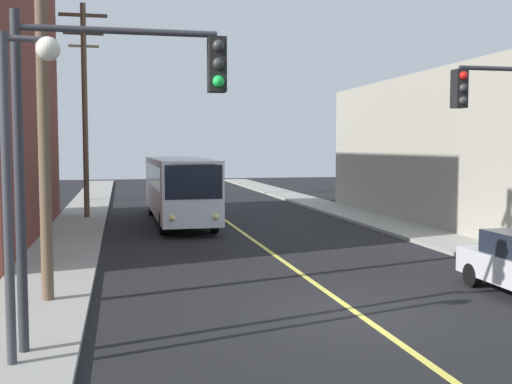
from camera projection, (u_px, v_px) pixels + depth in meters
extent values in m
plane|color=black|center=(357.00, 313.00, 14.07)|extent=(120.00, 120.00, 0.00)
cube|color=gray|center=(64.00, 250.00, 22.26)|extent=(2.50, 90.00, 0.15)
cube|color=gray|center=(432.00, 237.00, 25.36)|extent=(2.50, 90.00, 0.15)
cube|color=#D8CC4C|center=(237.00, 228.00, 28.69)|extent=(0.16, 60.00, 0.01)
cube|color=black|center=(39.00, 200.00, 25.43)|extent=(0.06, 11.75, 1.30)
cube|color=black|center=(37.00, 122.00, 25.19)|extent=(0.06, 11.75, 1.30)
cube|color=black|center=(35.00, 42.00, 24.96)|extent=(0.06, 11.75, 1.30)
cube|color=gray|center=(505.00, 149.00, 32.36)|extent=(12.00, 18.74, 7.29)
cube|color=black|center=(399.00, 190.00, 31.24)|extent=(0.06, 13.12, 1.30)
cube|color=black|center=(400.00, 127.00, 31.01)|extent=(0.06, 13.12, 1.30)
cube|color=silver|center=(178.00, 186.00, 30.93)|extent=(2.72, 12.03, 2.75)
cube|color=black|center=(194.00, 182.00, 25.09)|extent=(2.35, 0.11, 1.40)
cube|color=black|center=(168.00, 169.00, 36.69)|extent=(2.30, 0.11, 1.10)
cube|color=black|center=(153.00, 176.00, 30.61)|extent=(0.20, 10.20, 1.10)
cube|color=black|center=(203.00, 175.00, 31.18)|extent=(0.20, 10.20, 1.10)
cube|color=orange|center=(194.00, 167.00, 25.05)|extent=(1.79, 0.09, 0.30)
sphere|color=#F9D872|center=(172.00, 218.00, 24.95)|extent=(0.24, 0.24, 0.24)
sphere|color=#F9D872|center=(216.00, 217.00, 25.36)|extent=(0.24, 0.24, 0.24)
cylinder|color=black|center=(163.00, 223.00, 26.70)|extent=(0.31, 1.00, 1.00)
cylinder|color=black|center=(214.00, 221.00, 27.21)|extent=(0.31, 1.00, 1.00)
cylinder|color=black|center=(152.00, 206.00, 34.17)|extent=(0.31, 1.00, 1.00)
cylinder|color=black|center=(192.00, 205.00, 34.68)|extent=(0.31, 1.00, 1.00)
cylinder|color=black|center=(472.00, 275.00, 16.73)|extent=(0.23, 0.64, 0.64)
cylinder|color=brown|center=(42.00, 63.00, 14.33)|extent=(0.28, 0.28, 11.18)
cylinder|color=brown|center=(85.00, 111.00, 31.64)|extent=(0.28, 0.28, 10.89)
cube|color=#4C3D2D|center=(83.00, 15.00, 31.29)|extent=(2.40, 0.16, 0.16)
cube|color=#4C3D2D|center=(83.00, 33.00, 31.35)|extent=(2.00, 0.16, 0.16)
cylinder|color=brown|center=(85.00, 112.00, 42.03)|extent=(0.28, 0.28, 11.92)
cube|color=#4C3D2D|center=(84.00, 33.00, 41.64)|extent=(2.40, 0.16, 0.16)
cube|color=#4C3D2D|center=(84.00, 46.00, 41.70)|extent=(2.00, 0.16, 0.16)
cylinder|color=#2D2D33|center=(20.00, 184.00, 10.80)|extent=(0.18, 0.18, 6.00)
cylinder|color=#2D2D33|center=(119.00, 31.00, 10.98)|extent=(3.50, 0.12, 0.12)
cube|color=black|center=(217.00, 65.00, 11.39)|extent=(0.32, 0.36, 1.00)
sphere|color=#2D2D2D|center=(218.00, 46.00, 11.18)|extent=(0.22, 0.22, 0.22)
sphere|color=#2D2D2D|center=(218.00, 64.00, 11.20)|extent=(0.22, 0.22, 0.22)
sphere|color=green|center=(219.00, 81.00, 11.23)|extent=(0.22, 0.22, 0.22)
cube|color=black|center=(459.00, 89.00, 16.10)|extent=(0.32, 0.36, 1.00)
sphere|color=red|center=(463.00, 76.00, 15.89)|extent=(0.22, 0.22, 0.22)
sphere|color=#2D2D2D|center=(463.00, 88.00, 15.92)|extent=(0.22, 0.22, 0.22)
sphere|color=#2D2D2D|center=(463.00, 101.00, 15.94)|extent=(0.22, 0.22, 0.22)
cylinder|color=#38383D|center=(7.00, 201.00, 10.18)|extent=(0.16, 0.16, 5.50)
cylinder|color=#38383D|center=(25.00, 39.00, 10.06)|extent=(0.70, 0.10, 0.10)
sphere|color=#EAE5C6|center=(48.00, 49.00, 10.14)|extent=(0.40, 0.40, 0.40)
cylinder|color=red|center=(503.00, 248.00, 20.02)|extent=(0.26, 0.26, 0.70)
sphere|color=gold|center=(503.00, 237.00, 19.99)|extent=(0.24, 0.24, 0.24)
cylinder|color=red|center=(498.00, 245.00, 19.98)|extent=(0.12, 0.10, 0.10)
cylinder|color=red|center=(507.00, 245.00, 20.05)|extent=(0.12, 0.10, 0.10)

